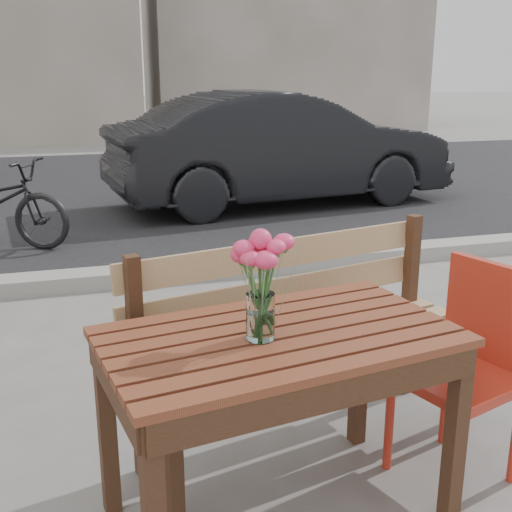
% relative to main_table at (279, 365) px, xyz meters
% --- Properties ---
extents(street, '(30.00, 8.12, 0.12)m').
position_rel_main_table_xyz_m(street, '(0.02, 4.87, -0.57)').
color(street, black).
rests_on(street, ground).
extents(main_table, '(1.25, 0.85, 0.72)m').
position_rel_main_table_xyz_m(main_table, '(0.00, 0.00, 0.00)').
color(main_table, brown).
rests_on(main_table, ground).
extents(main_bench, '(1.55, 0.77, 0.93)m').
position_rel_main_table_xyz_m(main_bench, '(0.25, 0.47, -0.04)').
color(main_bench, '#A48254').
rests_on(main_bench, ground).
extents(red_chair, '(0.53, 0.53, 0.84)m').
position_rel_main_table_xyz_m(red_chair, '(0.80, 0.07, -0.11)').
color(red_chair, '#A92919').
rests_on(red_chair, ground).
extents(main_vase, '(0.20, 0.20, 0.36)m').
position_rel_main_table_xyz_m(main_vase, '(-0.08, -0.03, 0.34)').
color(main_vase, white).
rests_on(main_vase, main_table).
extents(parked_car, '(4.15, 1.87, 1.32)m').
position_rel_main_table_xyz_m(parked_car, '(1.78, 5.35, 0.06)').
color(parked_car, black).
rests_on(parked_car, ground).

